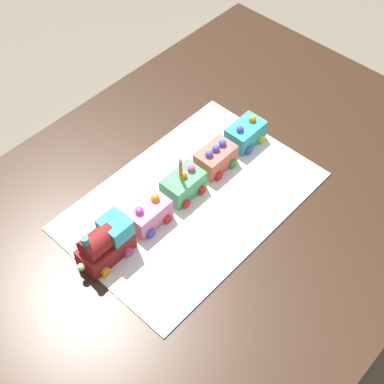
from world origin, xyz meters
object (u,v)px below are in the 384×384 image
cake_locomotive (105,243)px  cake_car_caboose_coral (215,158)px  birthday_candle (181,167)px  cake_car_flatbed_turquoise (245,133)px  cake_car_gondola_bubblegum (148,213)px  dining_table (211,226)px  cake_car_tanker_mint_green (183,184)px

cake_locomotive → cake_car_caboose_coral: size_ratio=1.40×
cake_locomotive → birthday_candle: birthday_candle is taller
cake_car_flatbed_turquoise → cake_car_caboose_coral: bearing=180.0°
cake_car_gondola_bubblegum → cake_car_flatbed_turquoise: bearing=0.0°
dining_table → birthday_candle: 0.22m
cake_car_gondola_bubblegum → birthday_candle: 0.13m
dining_table → cake_locomotive: cake_locomotive is taller
cake_car_gondola_bubblegum → cake_car_caboose_coral: size_ratio=1.00×
cake_car_gondola_bubblegum → cake_car_tanker_mint_green: (0.12, 0.00, 0.00)m
dining_table → cake_car_flatbed_turquoise: bearing=18.3°
cake_car_gondola_bubblegum → birthday_candle: birthday_candle is taller
cake_locomotive → birthday_candle: 0.25m
dining_table → cake_car_tanker_mint_green: size_ratio=14.00×
cake_car_flatbed_turquoise → birthday_candle: (-0.24, 0.00, 0.07)m
dining_table → cake_car_caboose_coral: size_ratio=14.00×
cake_car_tanker_mint_green → cake_car_caboose_coral: bearing=0.0°
cake_car_tanker_mint_green → cake_locomotive: bearing=180.0°
dining_table → cake_car_caboose_coral: cake_car_caboose_coral is taller
dining_table → cake_locomotive: 0.33m
dining_table → cake_car_caboose_coral: 0.18m
cake_locomotive → cake_car_flatbed_turquoise: bearing=0.0°
cake_locomotive → cake_car_gondola_bubblegum: cake_locomotive is taller
cake_locomotive → cake_car_gondola_bubblegum: size_ratio=1.40×
cake_locomotive → cake_car_tanker_mint_green: 0.25m
cake_car_tanker_mint_green → cake_car_caboose_coral: same height
dining_table → birthday_candle: (-0.04, 0.07, 0.21)m
cake_car_gondola_bubblegum → cake_car_tanker_mint_green: same height
cake_car_caboose_coral → cake_car_flatbed_turquoise: bearing=0.0°
cake_locomotive → cake_car_flatbed_turquoise: 0.48m
cake_car_gondola_bubblegum → cake_car_tanker_mint_green: size_ratio=1.00×
cake_car_flatbed_turquoise → dining_table: bearing=-161.7°
cake_car_caboose_coral → birthday_candle: (-0.13, 0.00, 0.07)m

